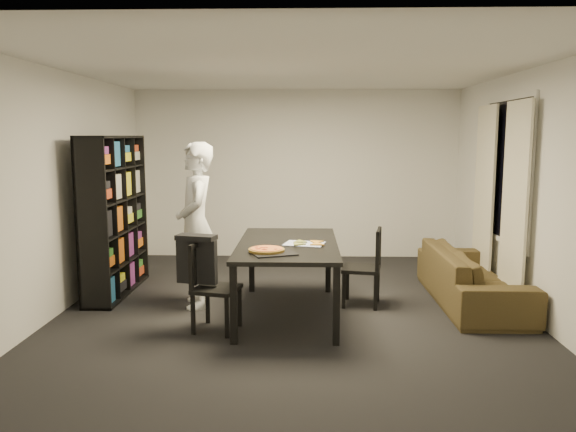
{
  "coord_description": "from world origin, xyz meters",
  "views": [
    {
      "loc": [
        0.12,
        -6.0,
        1.9
      ],
      "look_at": [
        -0.05,
        -0.09,
        1.05
      ],
      "focal_mm": 35.0,
      "sensor_mm": 36.0,
      "label": 1
    }
  ],
  "objects_px": {
    "chair_right": "(369,262)",
    "pepperoni_pizza": "(267,250)",
    "chair_left": "(208,280)",
    "baking_tray": "(273,253)",
    "person": "(196,225)",
    "bookshelf": "(114,215)",
    "dining_table": "(288,249)",
    "sofa": "(472,276)"
  },
  "relations": [
    {
      "from": "chair_right",
      "to": "pepperoni_pizza",
      "type": "height_order",
      "value": "chair_right"
    },
    {
      "from": "chair_left",
      "to": "baking_tray",
      "type": "height_order",
      "value": "chair_left"
    },
    {
      "from": "baking_tray",
      "to": "pepperoni_pizza",
      "type": "xyz_separation_m",
      "value": [
        -0.07,
        0.06,
        0.02
      ]
    },
    {
      "from": "person",
      "to": "pepperoni_pizza",
      "type": "xyz_separation_m",
      "value": [
        0.84,
        -0.8,
        -0.11
      ]
    },
    {
      "from": "chair_right",
      "to": "pepperoni_pizza",
      "type": "distance_m",
      "value": 1.42
    },
    {
      "from": "bookshelf",
      "to": "person",
      "type": "bearing_deg",
      "value": -24.78
    },
    {
      "from": "dining_table",
      "to": "pepperoni_pizza",
      "type": "height_order",
      "value": "pepperoni_pizza"
    },
    {
      "from": "baking_tray",
      "to": "sofa",
      "type": "bearing_deg",
      "value": 25.3
    },
    {
      "from": "chair_left",
      "to": "baking_tray",
      "type": "xyz_separation_m",
      "value": [
        0.64,
        -0.06,
        0.29
      ]
    },
    {
      "from": "bookshelf",
      "to": "chair_right",
      "type": "distance_m",
      "value": 3.07
    },
    {
      "from": "person",
      "to": "chair_right",
      "type": "bearing_deg",
      "value": 77.66
    },
    {
      "from": "dining_table",
      "to": "chair_left",
      "type": "bearing_deg",
      "value": -146.54
    },
    {
      "from": "bookshelf",
      "to": "baking_tray",
      "type": "bearing_deg",
      "value": -34.29
    },
    {
      "from": "bookshelf",
      "to": "chair_right",
      "type": "xyz_separation_m",
      "value": [
        3.01,
        -0.45,
        -0.45
      ]
    },
    {
      "from": "chair_left",
      "to": "person",
      "type": "distance_m",
      "value": 0.93
    },
    {
      "from": "bookshelf",
      "to": "dining_table",
      "type": "bearing_deg",
      "value": -20.55
    },
    {
      "from": "dining_table",
      "to": "chair_right",
      "type": "xyz_separation_m",
      "value": [
        0.9,
        0.34,
        -0.21
      ]
    },
    {
      "from": "bookshelf",
      "to": "sofa",
      "type": "relative_size",
      "value": 0.9
    },
    {
      "from": "person",
      "to": "baking_tray",
      "type": "height_order",
      "value": "person"
    },
    {
      "from": "pepperoni_pizza",
      "to": "person",
      "type": "bearing_deg",
      "value": 136.38
    },
    {
      "from": "person",
      "to": "pepperoni_pizza",
      "type": "distance_m",
      "value": 1.16
    },
    {
      "from": "chair_left",
      "to": "baking_tray",
      "type": "bearing_deg",
      "value": -81.59
    },
    {
      "from": "bookshelf",
      "to": "person",
      "type": "relative_size",
      "value": 1.04
    },
    {
      "from": "bookshelf",
      "to": "baking_tray",
      "type": "relative_size",
      "value": 4.75
    },
    {
      "from": "chair_left",
      "to": "baking_tray",
      "type": "distance_m",
      "value": 0.7
    },
    {
      "from": "pepperoni_pizza",
      "to": "sofa",
      "type": "xyz_separation_m",
      "value": [
        2.28,
        0.99,
        -0.5
      ]
    },
    {
      "from": "chair_right",
      "to": "pepperoni_pizza",
      "type": "bearing_deg",
      "value": -41.16
    },
    {
      "from": "chair_right",
      "to": "baking_tray",
      "type": "bearing_deg",
      "value": -37.43
    },
    {
      "from": "chair_right",
      "to": "pepperoni_pizza",
      "type": "xyz_separation_m",
      "value": [
        -1.09,
        -0.85,
        0.31
      ]
    },
    {
      "from": "bookshelf",
      "to": "chair_left",
      "type": "xyz_separation_m",
      "value": [
        1.35,
        -1.29,
        -0.45
      ]
    },
    {
      "from": "bookshelf",
      "to": "baking_tray",
      "type": "distance_m",
      "value": 2.41
    },
    {
      "from": "chair_right",
      "to": "pepperoni_pizza",
      "type": "relative_size",
      "value": 2.51
    },
    {
      "from": "dining_table",
      "to": "baking_tray",
      "type": "xyz_separation_m",
      "value": [
        -0.12,
        -0.56,
        0.08
      ]
    },
    {
      "from": "dining_table",
      "to": "sofa",
      "type": "xyz_separation_m",
      "value": [
        2.09,
        0.48,
        -0.4
      ]
    },
    {
      "from": "bookshelf",
      "to": "pepperoni_pizza",
      "type": "height_order",
      "value": "bookshelf"
    },
    {
      "from": "person",
      "to": "bookshelf",
      "type": "bearing_deg",
      "value": -128.7
    },
    {
      "from": "person",
      "to": "sofa",
      "type": "bearing_deg",
      "value": 79.6
    },
    {
      "from": "dining_table",
      "to": "person",
      "type": "distance_m",
      "value": 1.09
    },
    {
      "from": "person",
      "to": "pepperoni_pizza",
      "type": "bearing_deg",
      "value": 32.45
    },
    {
      "from": "chair_right",
      "to": "baking_tray",
      "type": "xyz_separation_m",
      "value": [
        -1.02,
        -0.91,
        0.29
      ]
    },
    {
      "from": "pepperoni_pizza",
      "to": "bookshelf",
      "type": "bearing_deg",
      "value": 145.95
    },
    {
      "from": "dining_table",
      "to": "baking_tray",
      "type": "bearing_deg",
      "value": -102.11
    }
  ]
}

